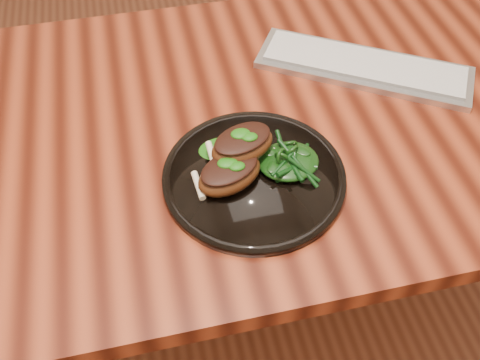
% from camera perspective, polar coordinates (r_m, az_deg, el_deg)
% --- Properties ---
extents(desk, '(1.60, 0.80, 0.75)m').
position_cam_1_polar(desk, '(1.07, 0.27, 3.53)').
color(desk, '#390F07').
rests_on(desk, ground).
extents(plate, '(0.31, 0.31, 0.02)m').
position_cam_1_polar(plate, '(0.89, 1.50, 0.35)').
color(plate, black).
rests_on(plate, desk).
extents(lamb_chop_front, '(0.13, 0.11, 0.05)m').
position_cam_1_polar(lamb_chop_front, '(0.86, -1.18, 0.74)').
color(lamb_chop_front, '#48220D').
rests_on(lamb_chop_front, plate).
extents(lamb_chop_back, '(0.13, 0.11, 0.05)m').
position_cam_1_polar(lamb_chop_back, '(0.88, 0.21, 3.84)').
color(lamb_chop_back, '#48220D').
rests_on(lamb_chop_back, plate).
extents(herb_smear, '(0.09, 0.06, 0.01)m').
position_cam_1_polar(herb_smear, '(0.92, -1.77, 3.38)').
color(herb_smear, '#0C4507').
rests_on(herb_smear, plate).
extents(greens_heap, '(0.10, 0.10, 0.04)m').
position_cam_1_polar(greens_heap, '(0.89, 5.21, 2.31)').
color(greens_heap, black).
rests_on(greens_heap, plate).
extents(keyboard, '(0.43, 0.34, 0.02)m').
position_cam_1_polar(keyboard, '(1.14, 13.07, 11.72)').
color(keyboard, '#B4B6B9').
rests_on(keyboard, desk).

